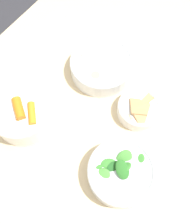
# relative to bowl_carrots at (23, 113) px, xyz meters

# --- Properties ---
(ground_plane) EXTENTS (10.00, 10.00, 0.00)m
(ground_plane) POSITION_rel_bowl_carrots_xyz_m (0.14, -0.15, -0.80)
(ground_plane) COLOR #2D2D33
(dining_table) EXTENTS (1.03, 0.81, 0.76)m
(dining_table) POSITION_rel_bowl_carrots_xyz_m (0.14, -0.15, -0.17)
(dining_table) COLOR beige
(dining_table) RESTS_ON ground_plane
(bowl_carrots) EXTENTS (0.15, 0.15, 0.08)m
(bowl_carrots) POSITION_rel_bowl_carrots_xyz_m (0.00, 0.00, 0.00)
(bowl_carrots) COLOR white
(bowl_carrots) RESTS_ON dining_table
(bowl_greens) EXTENTS (0.15, 0.15, 0.08)m
(bowl_greens) POSITION_rel_bowl_carrots_xyz_m (0.02, -0.28, -0.01)
(bowl_greens) COLOR silver
(bowl_greens) RESTS_ON dining_table
(bowl_beans_hotdog) EXTENTS (0.18, 0.18, 0.05)m
(bowl_beans_hotdog) POSITION_rel_bowl_carrots_xyz_m (0.24, -0.08, -0.01)
(bowl_beans_hotdog) COLOR silver
(bowl_beans_hotdog) RESTS_ON dining_table
(bowl_cookies) EXTENTS (0.11, 0.11, 0.05)m
(bowl_cookies) POSITION_rel_bowl_carrots_xyz_m (0.19, -0.23, -0.01)
(bowl_cookies) COLOR white
(bowl_cookies) RESTS_ON dining_table
(ruler) EXTENTS (0.27, 0.07, 0.00)m
(ruler) POSITION_rel_bowl_carrots_xyz_m (0.21, 0.17, -0.03)
(ruler) COLOR silver
(ruler) RESTS_ON dining_table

